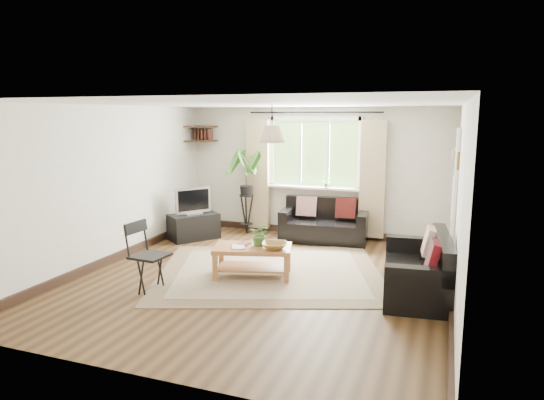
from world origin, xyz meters
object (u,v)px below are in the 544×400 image
(sofa_right, at_px, (417,266))
(tv_stand, at_px, (194,226))
(palm_stand, at_px, (246,192))
(folding_chair, at_px, (150,257))
(sofa_back, at_px, (324,221))
(coffee_table, at_px, (253,261))

(sofa_right, bearing_deg, tv_stand, -116.45)
(tv_stand, bearing_deg, palm_stand, -8.16)
(sofa_right, height_order, folding_chair, folding_chair)
(tv_stand, relative_size, folding_chair, 0.96)
(sofa_back, distance_m, tv_stand, 2.39)
(palm_stand, bearing_deg, sofa_right, -34.36)
(coffee_table, xyz_separation_m, palm_stand, (-1.08, 2.33, 0.59))
(coffee_table, relative_size, folding_chair, 1.20)
(tv_stand, relative_size, palm_stand, 0.53)
(sofa_right, xyz_separation_m, folding_chair, (-3.24, -1.04, 0.08))
(coffee_table, distance_m, folding_chair, 1.43)
(sofa_back, xyz_separation_m, sofa_right, (1.74, -2.18, 0.01))
(sofa_right, distance_m, coffee_table, 2.22)
(sofa_right, relative_size, folding_chair, 1.74)
(sofa_back, height_order, coffee_table, sofa_back)
(sofa_back, xyz_separation_m, coffee_table, (-0.47, -2.26, -0.14))
(sofa_back, relative_size, tv_stand, 1.77)
(sofa_back, xyz_separation_m, folding_chair, (-1.50, -3.22, 0.09))
(coffee_table, bearing_deg, sofa_back, 78.26)
(folding_chair, bearing_deg, sofa_right, -67.53)
(sofa_back, bearing_deg, palm_stand, 172.95)
(folding_chair, bearing_deg, coffee_table, -42.29)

